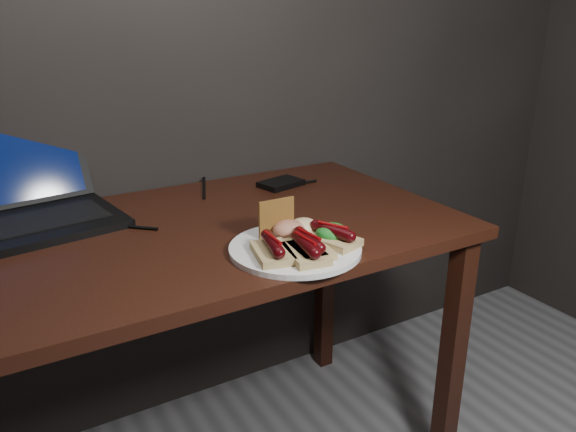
{
  "coord_description": "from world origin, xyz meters",
  "views": [
    {
      "loc": [
        -0.35,
        0.21,
        1.23
      ],
      "look_at": [
        0.21,
        1.18,
        0.82
      ],
      "focal_mm": 35.0,
      "sensor_mm": 36.0,
      "label": 1
    }
  ],
  "objects": [
    {
      "name": "desk",
      "position": [
        0.0,
        1.38,
        0.66
      ],
      "size": [
        1.4,
        0.7,
        0.75
      ],
      "color": "#35180D",
      "rests_on": "ground"
    },
    {
      "name": "laptop",
      "position": [
        -0.27,
        1.62,
        0.8
      ],
      "size": [
        0.46,
        0.41,
        0.25
      ],
      "color": "black",
      "rests_on": "desk"
    },
    {
      "name": "hard_drive",
      "position": [
        0.41,
        1.57,
        0.76
      ],
      "size": [
        0.14,
        0.11,
        0.02
      ],
      "primitive_type": "cube",
      "rotation": [
        0.0,
        0.0,
        0.23
      ],
      "color": "black",
      "rests_on": "desk"
    },
    {
      "name": "desk_cables",
      "position": [
        0.02,
        1.55,
        0.75
      ],
      "size": [
        0.97,
        0.39,
        0.01
      ],
      "color": "black",
      "rests_on": "desk"
    },
    {
      "name": "plate",
      "position": [
        0.21,
        1.15,
        0.76
      ],
      "size": [
        0.29,
        0.29,
        0.01
      ],
      "primitive_type": "cylinder",
      "rotation": [
        0.0,
        0.0,
        0.03
      ],
      "color": "white",
      "rests_on": "desk"
    },
    {
      "name": "bread_sausage_left",
      "position": [
        0.14,
        1.12,
        0.78
      ],
      "size": [
        0.09,
        0.13,
        0.04
      ],
      "color": "tan",
      "rests_on": "plate"
    },
    {
      "name": "bread_sausage_center",
      "position": [
        0.22,
        1.1,
        0.78
      ],
      "size": [
        0.08,
        0.12,
        0.04
      ],
      "color": "tan",
      "rests_on": "plate"
    },
    {
      "name": "bread_sausage_right",
      "position": [
        0.29,
        1.12,
        0.78
      ],
      "size": [
        0.1,
        0.13,
        0.04
      ],
      "color": "tan",
      "rests_on": "plate"
    },
    {
      "name": "bread_sausage_extra",
      "position": [
        0.2,
        1.09,
        0.78
      ],
      "size": [
        0.09,
        0.13,
        0.04
      ],
      "color": "tan",
      "rests_on": "plate"
    },
    {
      "name": "crispbread",
      "position": [
        0.2,
        1.22,
        0.8
      ],
      "size": [
        0.09,
        0.01,
        0.08
      ],
      "primitive_type": "cube",
      "color": "#A3732C",
      "rests_on": "plate"
    },
    {
      "name": "salad_greens",
      "position": [
        0.29,
        1.13,
        0.78
      ],
      "size": [
        0.07,
        0.07,
        0.04
      ],
      "primitive_type": "ellipsoid",
      "color": "#105413",
      "rests_on": "plate"
    },
    {
      "name": "salsa_mound",
      "position": [
        0.22,
        1.19,
        0.78
      ],
      "size": [
        0.07,
        0.07,
        0.04
      ],
      "primitive_type": "ellipsoid",
      "color": "#9E140F",
      "rests_on": "plate"
    },
    {
      "name": "coleslaw_mound",
      "position": [
        0.26,
        1.2,
        0.78
      ],
      "size": [
        0.06,
        0.06,
        0.04
      ],
      "primitive_type": "ellipsoid",
      "color": "beige",
      "rests_on": "plate"
    }
  ]
}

